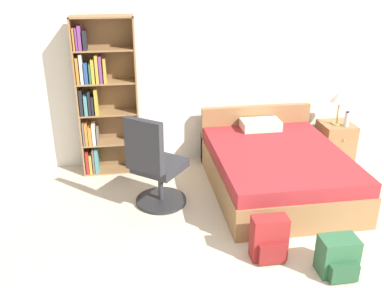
{
  "coord_description": "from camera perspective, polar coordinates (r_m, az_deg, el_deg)",
  "views": [
    {
      "loc": [
        -1.32,
        -2.19,
        2.53
      ],
      "look_at": [
        -0.67,
        1.98,
        0.73
      ],
      "focal_mm": 40.0,
      "sensor_mm": 36.0,
      "label": 1
    }
  ],
  "objects": [
    {
      "name": "wall_back",
      "position": [
        5.71,
        4.75,
        10.54
      ],
      "size": [
        9.0,
        0.06,
        2.6
      ],
      "color": "white",
      "rests_on": "ground_plane"
    },
    {
      "name": "bookshelf",
      "position": [
        5.41,
        -12.15,
        5.99
      ],
      "size": [
        0.73,
        0.27,
        1.97
      ],
      "color": "olive",
      "rests_on": "ground_plane"
    },
    {
      "name": "bed",
      "position": [
        5.21,
        11.04,
        -3.13
      ],
      "size": [
        1.49,
        1.92,
        0.77
      ],
      "color": "olive",
      "rests_on": "ground_plane"
    },
    {
      "name": "office_chair",
      "position": [
        4.66,
        -4.95,
        -3.2
      ],
      "size": [
        0.71,
        0.72,
        1.09
      ],
      "color": "#232326",
      "rests_on": "ground_plane"
    },
    {
      "name": "nightstand",
      "position": [
        6.24,
        18.56,
        0.41
      ],
      "size": [
        0.44,
        0.45,
        0.51
      ],
      "color": "olive",
      "rests_on": "ground_plane"
    },
    {
      "name": "table_lamp",
      "position": [
        6.01,
        19.16,
        5.96
      ],
      "size": [
        0.25,
        0.25,
        0.48
      ],
      "color": "tan",
      "rests_on": "nightstand"
    },
    {
      "name": "water_bottle",
      "position": [
        6.06,
        19.94,
        3.13
      ],
      "size": [
        0.07,
        0.07,
        0.21
      ],
      "color": "silver",
      "rests_on": "nightstand"
    },
    {
      "name": "backpack_green",
      "position": [
        4.05,
        18.89,
        -14.09
      ],
      "size": [
        0.33,
        0.28,
        0.35
      ],
      "color": "#2D603D",
      "rests_on": "ground_plane"
    },
    {
      "name": "backpack_red",
      "position": [
        4.05,
        10.26,
        -12.42
      ],
      "size": [
        0.33,
        0.22,
        0.43
      ],
      "color": "maroon",
      "rests_on": "ground_plane"
    }
  ]
}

